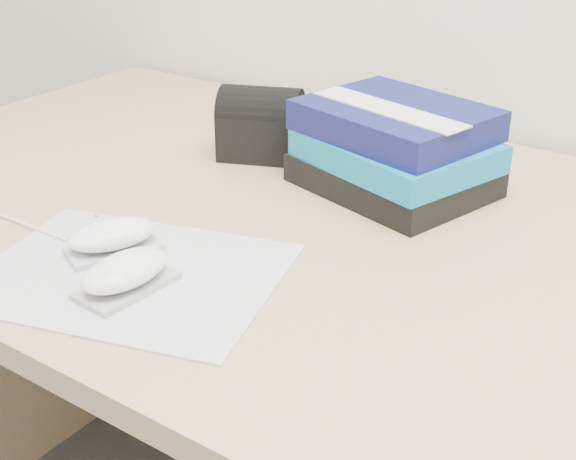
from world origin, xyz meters
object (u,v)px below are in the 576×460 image
Objects in this scene: desk at (394,372)px; pouch at (261,123)px; mouse_rear at (112,237)px; book_stack at (395,149)px; mouse_front at (126,273)px.

desk is 0.40m from pouch.
book_stack is (0.17, 0.35, 0.04)m from mouse_rear.
mouse_rear is at bearing 145.19° from mouse_front.
mouse_rear is at bearing -81.90° from pouch.
desk is at bearing 50.72° from mouse_rear.
mouse_rear is 0.35m from pouch.
mouse_front is at bearing -103.43° from book_stack.
pouch reaches higher than desk.
book_stack is at bearing 127.85° from desk.
pouch is at bearing 107.16° from mouse_front.
book_stack is at bearing 64.17° from mouse_rear.
desk is 0.31m from book_stack.
mouse_front is at bearing -34.81° from mouse_rear.
mouse_front is (-0.15, -0.33, 0.26)m from desk.
book_stack is (0.10, 0.40, 0.04)m from mouse_front.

